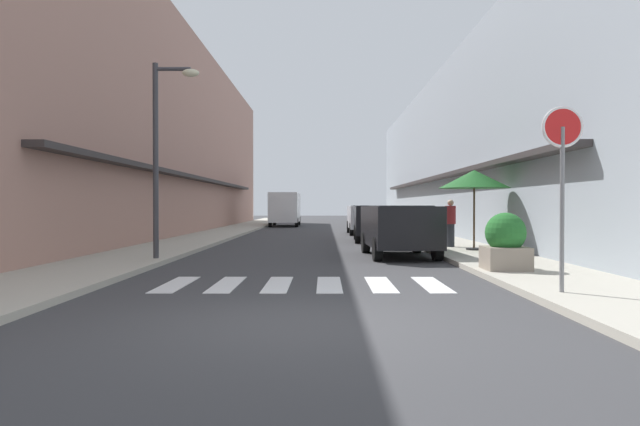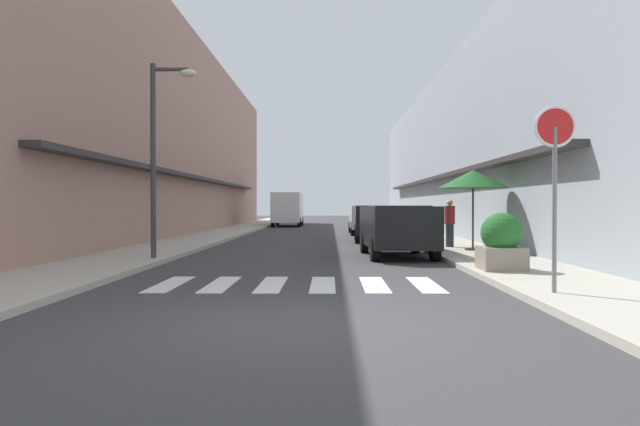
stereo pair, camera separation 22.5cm
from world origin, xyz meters
TOP-DOWN VIEW (x-y plane):
  - ground_plane at (0.00, 20.20)m, footprint 111.09×111.09m
  - sidewalk_left at (-4.83, 20.20)m, footprint 2.51×70.70m
  - sidewalk_right at (4.83, 20.20)m, footprint 2.51×70.70m
  - building_row_left at (-8.58, 21.72)m, footprint 5.50×47.45m
  - building_row_right at (8.58, 21.72)m, footprint 5.50×47.45m
  - crosswalk at (-0.00, 3.54)m, footprint 5.20×2.20m
  - parked_car_near at (2.52, 9.37)m, footprint 1.95×4.12m
  - parked_car_mid at (2.52, 16.37)m, footprint 1.92×4.06m
  - parked_car_far at (2.52, 22.31)m, footprint 1.82×4.47m
  - delivery_van at (-2.37, 33.60)m, footprint 2.02×5.41m
  - round_street_sign at (4.09, 1.87)m, footprint 0.65×0.07m
  - street_lamp at (-3.73, 7.58)m, footprint 1.19×0.28m
  - cafe_umbrella at (4.94, 10.40)m, footprint 2.14×2.14m
  - planter_corner at (4.21, 5.04)m, footprint 0.89×0.89m
  - pedestrian_walking_near at (4.51, 11.71)m, footprint 0.34×0.34m

SIDE VIEW (x-z plane):
  - ground_plane at x=0.00m, z-range 0.00..0.00m
  - crosswalk at x=0.00m, z-range 0.00..0.01m
  - sidewalk_left at x=-4.83m, z-range 0.00..0.12m
  - sidewalk_right at x=4.83m, z-range 0.00..0.12m
  - planter_corner at x=4.21m, z-range 0.09..1.29m
  - parked_car_mid at x=2.52m, z-range 0.19..1.66m
  - parked_car_near at x=2.52m, z-range 0.19..1.66m
  - parked_car_far at x=2.52m, z-range 0.19..1.66m
  - pedestrian_walking_near at x=4.51m, z-range 0.15..1.69m
  - delivery_van at x=-2.37m, z-range 0.22..2.59m
  - cafe_umbrella at x=4.94m, z-range 1.04..3.47m
  - round_street_sign at x=4.09m, z-range 0.89..3.79m
  - street_lamp at x=-3.73m, z-range 0.70..5.68m
  - building_row_right at x=8.58m, z-range 0.00..8.22m
  - building_row_left at x=-8.58m, z-range 0.00..10.10m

